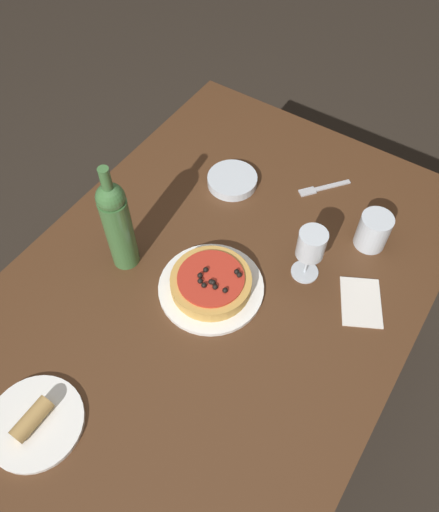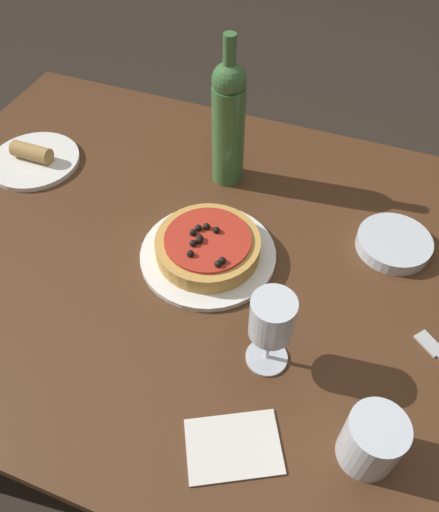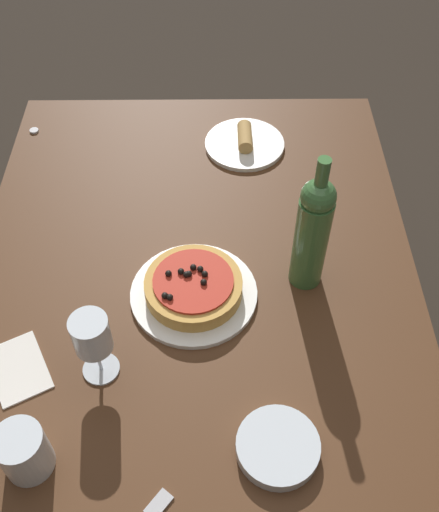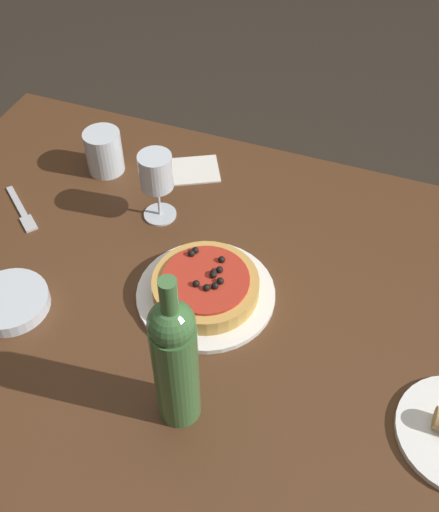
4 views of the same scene
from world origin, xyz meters
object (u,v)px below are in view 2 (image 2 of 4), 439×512
at_px(pizza, 207,247).
at_px(water_cup, 372,441).
at_px(wine_bottle, 228,122).
at_px(dinner_plate, 207,256).
at_px(wine_glass, 272,320).
at_px(side_plate, 34,159).
at_px(dining_table, 213,282).
at_px(side_bowl, 394,243).

bearing_deg(pizza, water_cup, 142.84).
bearing_deg(wine_bottle, water_cup, 128.21).
relative_size(dinner_plate, wine_glass, 1.65).
relative_size(wine_glass, side_plate, 0.78).
relative_size(dinner_plate, water_cup, 2.62).
height_order(dining_table, side_plate, side_plate).
bearing_deg(side_plate, dinner_plate, 165.27).
bearing_deg(dinner_plate, dining_table, -159.56).
height_order(pizza, side_plate, pizza).
relative_size(wine_bottle, water_cup, 3.25).
distance_m(dining_table, water_cup, 0.47).
height_order(dinner_plate, side_bowl, side_bowl).
bearing_deg(dinner_plate, pizza, 76.95).
distance_m(dining_table, wine_bottle, 0.34).
bearing_deg(water_cup, wine_bottle, -51.79).
relative_size(pizza, side_bowl, 1.39).
bearing_deg(wine_bottle, dinner_plate, 100.87).
height_order(pizza, water_cup, water_cup).
relative_size(dinner_plate, side_plate, 1.28).
relative_size(dinner_plate, side_bowl, 1.82).
bearing_deg(side_bowl, dining_table, 24.89).
height_order(dinner_plate, side_plate, side_plate).
distance_m(dinner_plate, wine_glass, 0.27).
bearing_deg(water_cup, pizza, -37.16).
height_order(wine_glass, wine_bottle, wine_bottle).
xyz_separation_m(pizza, water_cup, (-0.36, 0.28, 0.02)).
height_order(dinner_plate, pizza, pizza).
height_order(wine_glass, side_bowl, wine_glass).
xyz_separation_m(dining_table, wine_bottle, (0.06, -0.24, 0.23)).
xyz_separation_m(wine_glass, wine_bottle, (0.23, -0.42, 0.03)).
xyz_separation_m(pizza, side_bowl, (-0.34, -0.16, -0.02)).
bearing_deg(pizza, side_bowl, -155.21).
bearing_deg(side_plate, pizza, 165.25).
relative_size(dinner_plate, wine_bottle, 0.81).
height_order(dining_table, side_bowl, side_bowl).
distance_m(dining_table, side_bowl, 0.38).
bearing_deg(dining_table, water_cup, 141.70).
bearing_deg(pizza, side_plate, -14.75).
relative_size(dining_table, side_plate, 6.76).
bearing_deg(side_bowl, wine_bottle, -12.67).
relative_size(water_cup, side_plate, 0.49).
xyz_separation_m(dining_table, wine_glass, (-0.17, 0.18, 0.20)).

